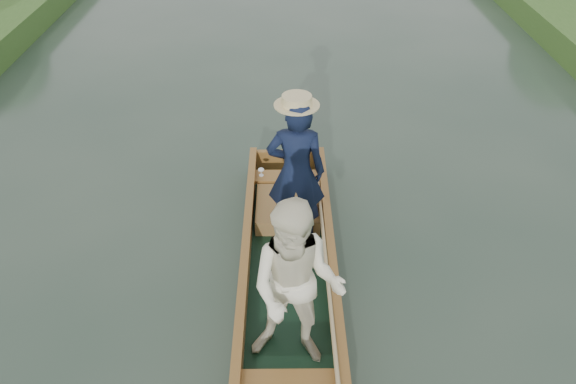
{
  "coord_description": "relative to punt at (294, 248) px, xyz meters",
  "views": [
    {
      "loc": [
        -0.05,
        -4.85,
        4.81
      ],
      "look_at": [
        0.0,
        0.6,
        0.95
      ],
      "focal_mm": 35.0,
      "sensor_mm": 36.0,
      "label": 1
    }
  ],
  "objects": [
    {
      "name": "punt",
      "position": [
        0.0,
        0.0,
        0.0
      ],
      "size": [
        1.15,
        5.0,
        2.07
      ],
      "color": "black",
      "rests_on": "ground"
    },
    {
      "name": "ground",
      "position": [
        -0.06,
        0.19,
        -0.76
      ],
      "size": [
        120.0,
        120.0,
        0.0
      ],
      "primitive_type": "plane",
      "color": "#283D30",
      "rests_on": "ground"
    }
  ]
}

